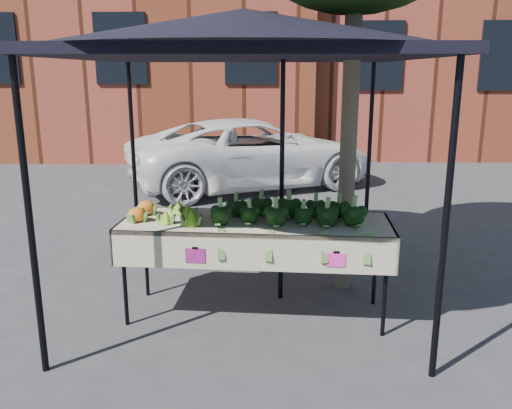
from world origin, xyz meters
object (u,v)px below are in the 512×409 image
Objects in this scene: vehicle at (253,61)px; street_tree at (352,52)px; table at (255,268)px; canopy at (245,160)px.

vehicle is 5.03m from street_tree.
table is 0.77× the size of canopy.
table is 2.23m from street_tree.
table is at bearing -142.99° from street_tree.
canopy is (-0.11, 0.45, 0.92)m from table.
canopy is 5.24m from vehicle.
table is 5.91m from vehicle.
vehicle and street_tree have the same top height.
vehicle is (-0.20, 5.58, 1.93)m from table.
vehicle is at bearing 90.94° from canopy.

